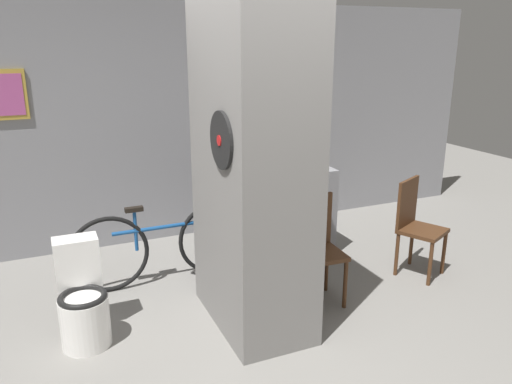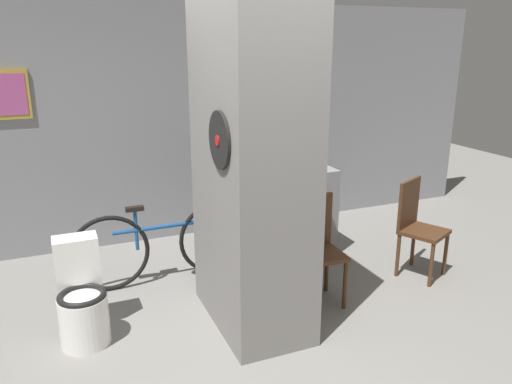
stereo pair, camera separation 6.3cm
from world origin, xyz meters
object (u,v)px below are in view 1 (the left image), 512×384
Objects in this scene: bottle_tall at (273,163)px; chair_near_pillar at (316,244)px; chair_by_doorway at (416,223)px; toilet at (82,301)px; bicycle at (164,244)px.

chair_near_pillar is at bearing -90.29° from bottle_tall.
chair_by_doorway is 3.19× the size of bottle_tall.
bicycle is (0.79, 0.71, 0.05)m from toilet.
toilet is 0.45× the size of bicycle.
bottle_tall reaches higher than toilet.
toilet is 1.07m from bicycle.
bicycle is (-1.13, 0.85, -0.14)m from chair_near_pillar.
bicycle is 1.31m from bottle_tall.
chair_near_pillar is 3.19× the size of bottle_tall.
bicycle is at bearing 135.35° from chair_by_doorway.
chair_by_doorway is (1.15, 0.07, 0.00)m from chair_near_pillar.
chair_near_pillar is 1.15m from chair_by_doorway.
toilet is 3.07m from chair_by_doorway.
toilet is 1.94m from chair_near_pillar.
chair_near_pillar reaches higher than toilet.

